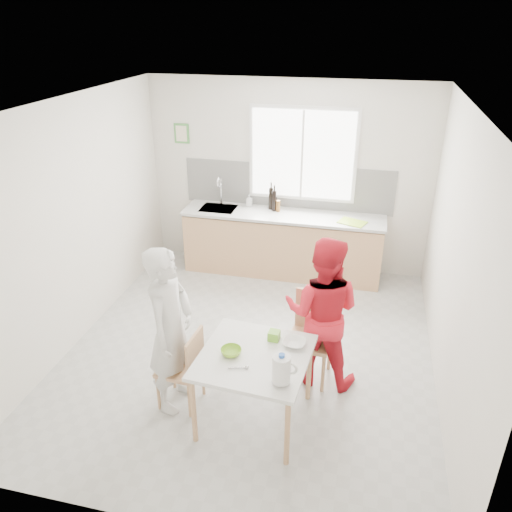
{
  "coord_description": "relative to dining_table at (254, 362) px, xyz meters",
  "views": [
    {
      "loc": [
        1.12,
        -4.5,
        3.46
      ],
      "look_at": [
        0.02,
        0.2,
        1.09
      ],
      "focal_mm": 35.0,
      "sensor_mm": 36.0,
      "label": 1
    }
  ],
  "objects": [
    {
      "name": "chair_far",
      "position": [
        0.41,
        0.79,
        -0.14
      ],
      "size": [
        0.46,
        0.46,
        0.93
      ],
      "rotation": [
        0.0,
        0.0,
        -0.08
      ],
      "color": "tan",
      "rests_on": "ground"
    },
    {
      "name": "cutting_board",
      "position": [
        0.67,
        2.86,
        0.27
      ],
      "size": [
        0.42,
        0.36,
        0.01
      ],
      "primitive_type": "cube",
      "rotation": [
        0.0,
        0.0,
        -0.36
      ],
      "color": "#A9DA32",
      "rests_on": "kitchen_counter"
    },
    {
      "name": "window",
      "position": [
        -0.09,
        3.26,
        1.04
      ],
      "size": [
        1.5,
        0.06,
        1.3
      ],
      "color": "white",
      "rests_on": "room_shell"
    },
    {
      "name": "person_red",
      "position": [
        0.51,
        0.74,
        0.14
      ],
      "size": [
        0.82,
        0.67,
        1.6
      ],
      "primitive_type": "imported",
      "rotation": [
        0.0,
        0.0,
        3.06
      ],
      "color": "red",
      "rests_on": "ground"
    },
    {
      "name": "jar_amber",
      "position": [
        -0.38,
        3.05,
        0.34
      ],
      "size": [
        0.06,
        0.06,
        0.16
      ],
      "primitive_type": "cylinder",
      "color": "brown",
      "rests_on": "kitchen_counter"
    },
    {
      "name": "wine_bottle_a",
      "position": [
        -0.5,
        3.13,
        0.42
      ],
      "size": [
        0.07,
        0.07,
        0.32
      ],
      "primitive_type": "cylinder",
      "color": "black",
      "rests_on": "kitchen_counter"
    },
    {
      "name": "green_box",
      "position": [
        0.12,
        0.27,
        0.12
      ],
      "size": [
        0.11,
        0.11,
        0.09
      ],
      "primitive_type": "cube",
      "rotation": [
        0.0,
        0.0,
        -0.08
      ],
      "color": "#71BF2C",
      "rests_on": "dining_table"
    },
    {
      "name": "person_white",
      "position": [
        -0.81,
        0.07,
        0.17
      ],
      "size": [
        0.45,
        0.64,
        1.66
      ],
      "primitive_type": "imported",
      "rotation": [
        0.0,
        0.0,
        1.49
      ],
      "color": "silver",
      "rests_on": "ground"
    },
    {
      "name": "spoon",
      "position": [
        -0.1,
        -0.21,
        0.09
      ],
      "size": [
        0.16,
        0.05,
        0.01
      ],
      "primitive_type": "cylinder",
      "rotation": [
        0.0,
        1.57,
        0.27
      ],
      "color": "#A5A5AA",
      "rests_on": "dining_table"
    },
    {
      "name": "wine_bottle_b",
      "position": [
        -0.44,
        3.07,
        0.41
      ],
      "size": [
        0.07,
        0.07,
        0.3
      ],
      "primitive_type": "cylinder",
      "color": "black",
      "rests_on": "kitchen_counter"
    },
    {
      "name": "chair_left",
      "position": [
        -0.69,
        0.06,
        -0.21
      ],
      "size": [
        0.41,
        0.41,
        0.82
      ],
      "rotation": [
        0.0,
        0.0,
        -1.65
      ],
      "color": "tan",
      "rests_on": "ground"
    },
    {
      "name": "bowl_green",
      "position": [
        -0.2,
        -0.03,
        0.11
      ],
      "size": [
        0.2,
        0.2,
        0.06
      ],
      "primitive_type": "imported",
      "rotation": [
        0.0,
        0.0,
        -0.08
      ],
      "color": "#89C52D",
      "rests_on": "dining_table"
    },
    {
      "name": "room_shell",
      "position": [
        -0.29,
        1.03,
        0.99
      ],
      "size": [
        4.5,
        4.5,
        4.5
      ],
      "color": "silver",
      "rests_on": "ground"
    },
    {
      "name": "ground",
      "position": [
        -0.29,
        1.03,
        -0.66
      ],
      "size": [
        4.5,
        4.5,
        0.0
      ],
      "primitive_type": "plane",
      "color": "#B7B7B2",
      "rests_on": "ground"
    },
    {
      "name": "milk_jug",
      "position": [
        0.3,
        -0.3,
        0.22
      ],
      "size": [
        0.21,
        0.15,
        0.27
      ],
      "rotation": [
        0.0,
        0.0,
        -0.08
      ],
      "color": "white",
      "rests_on": "dining_table"
    },
    {
      "name": "backsplash",
      "position": [
        -0.29,
        3.27,
        0.57
      ],
      "size": [
        3.0,
        0.02,
        0.65
      ],
      "primitive_type": "cube",
      "color": "white",
      "rests_on": "room_shell"
    },
    {
      "name": "soap_bottle",
      "position": [
        -0.83,
        3.16,
        0.35
      ],
      "size": [
        0.08,
        0.08,
        0.17
      ],
      "primitive_type": "imported",
      "rotation": [
        0.0,
        0.0,
        0.05
      ],
      "color": "#999999",
      "rests_on": "kitchen_counter"
    },
    {
      "name": "dining_table",
      "position": [
        0.0,
        0.0,
        0.0
      ],
      "size": [
        1.03,
        1.03,
        0.73
      ],
      "rotation": [
        0.0,
        0.0,
        -0.08
      ],
      "color": "white",
      "rests_on": "ground"
    },
    {
      "name": "bowl_white",
      "position": [
        0.32,
        0.23,
        0.1
      ],
      "size": [
        0.22,
        0.22,
        0.05
      ],
      "primitive_type": "imported",
      "rotation": [
        0.0,
        0.0,
        -0.08
      ],
      "color": "white",
      "rests_on": "dining_table"
    },
    {
      "name": "picture_frame",
      "position": [
        -1.84,
        3.26,
        1.24
      ],
      "size": [
        0.22,
        0.03,
        0.28
      ],
      "color": "#4B9744",
      "rests_on": "room_shell"
    },
    {
      "name": "kitchen_counter",
      "position": [
        -0.3,
        2.98,
        -0.24
      ],
      "size": [
        2.84,
        0.64,
        1.37
      ],
      "color": "tan",
      "rests_on": "ground"
    }
  ]
}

